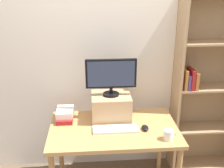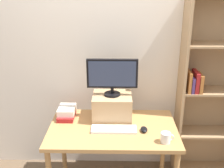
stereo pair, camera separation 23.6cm
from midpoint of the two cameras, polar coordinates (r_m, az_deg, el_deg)
The scene contains 9 objects.
back_wall at distance 2.97m, azimuth 2.64°, elevation 5.78°, with size 7.00×0.08×2.60m.
desk at distance 2.73m, azimuth 2.69°, elevation -10.36°, with size 1.21×0.75×0.74m.
bookshelf_unit at distance 3.14m, azimuth 22.23°, elevation -1.13°, with size 0.78×0.28×1.94m.
riser_box at distance 2.81m, azimuth 2.46°, elevation -4.62°, with size 0.38×0.33×0.25m.
computer_monitor at distance 2.68m, azimuth 2.57°, elevation 1.72°, with size 0.49×0.16×0.37m.
keyboard at distance 2.63m, azimuth 3.00°, elevation -9.23°, with size 0.42×0.14×0.02m.
computer_mouse at distance 2.65m, azimuth 9.10°, elevation -9.17°, with size 0.06×0.10×0.04m.
book_stack at distance 2.87m, azimuth -6.85°, elevation -5.80°, with size 0.16×0.26×0.11m.
coffee_mug at distance 2.51m, azimuth 13.63°, elevation -10.62°, with size 0.12×0.09×0.09m.
Camera 2 is at (0.04, -2.34, 2.07)m, focal length 45.00 mm.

